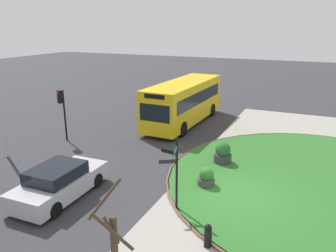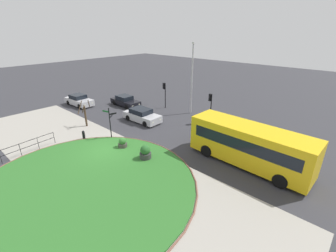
{
  "view_description": "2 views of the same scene",
  "coord_description": "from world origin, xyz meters",
  "px_view_note": "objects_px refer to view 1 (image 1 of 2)",
  "views": [
    {
      "loc": [
        -12.86,
        -2.75,
        7.11
      ],
      "look_at": [
        3.59,
        4.65,
        1.64
      ],
      "focal_mm": 36.06,
      "sensor_mm": 36.0,
      "label": 1
    },
    {
      "loc": [
        15.57,
        -9.36,
        9.68
      ],
      "look_at": [
        2.6,
        4.99,
        1.52
      ],
      "focal_mm": 24.78,
      "sensor_mm": 36.0,
      "label": 2
    }
  ],
  "objects_px": {
    "planter_near_signpost": "(223,154)",
    "traffic_light_near": "(62,104)",
    "car_trailing": "(60,182)",
    "bollard_foreground": "(208,235)",
    "bus_yellow": "(184,101)",
    "planter_kerbside": "(206,178)",
    "street_tree_bare": "(113,244)",
    "signpost_directional": "(175,168)"
  },
  "relations": [
    {
      "from": "planter_near_signpost",
      "to": "traffic_light_near",
      "type": "bearing_deg",
      "value": 93.02
    },
    {
      "from": "car_trailing",
      "to": "traffic_light_near",
      "type": "height_order",
      "value": "traffic_light_near"
    },
    {
      "from": "car_trailing",
      "to": "bollard_foreground",
      "type": "bearing_deg",
      "value": -96.64
    },
    {
      "from": "traffic_light_near",
      "to": "planter_near_signpost",
      "type": "xyz_separation_m",
      "value": [
        0.53,
        -10.09,
        -1.85
      ]
    },
    {
      "from": "bollard_foreground",
      "to": "planter_near_signpost",
      "type": "bearing_deg",
      "value": 11.52
    },
    {
      "from": "bollard_foreground",
      "to": "bus_yellow",
      "type": "xyz_separation_m",
      "value": [
        13.34,
        6.15,
        1.22
      ]
    },
    {
      "from": "bollard_foreground",
      "to": "traffic_light_near",
      "type": "distance_m",
      "value": 13.36
    },
    {
      "from": "planter_kerbside",
      "to": "street_tree_bare",
      "type": "xyz_separation_m",
      "value": [
        -6.84,
        0.46,
        0.95
      ]
    },
    {
      "from": "bus_yellow",
      "to": "street_tree_bare",
      "type": "xyz_separation_m",
      "value": [
        -16.06,
        -4.31,
        -0.28
      ]
    },
    {
      "from": "bus_yellow",
      "to": "traffic_light_near",
      "type": "height_order",
      "value": "traffic_light_near"
    },
    {
      "from": "signpost_directional",
      "to": "bus_yellow",
      "type": "height_order",
      "value": "bus_yellow"
    },
    {
      "from": "bus_yellow",
      "to": "car_trailing",
      "type": "height_order",
      "value": "bus_yellow"
    },
    {
      "from": "bus_yellow",
      "to": "planter_near_signpost",
      "type": "bearing_deg",
      "value": 38.77
    },
    {
      "from": "signpost_directional",
      "to": "street_tree_bare",
      "type": "bearing_deg",
      "value": -179.06
    },
    {
      "from": "bus_yellow",
      "to": "car_trailing",
      "type": "relative_size",
      "value": 2.03
    },
    {
      "from": "bus_yellow",
      "to": "traffic_light_near",
      "type": "distance_m",
      "value": 8.74
    },
    {
      "from": "bus_yellow",
      "to": "planter_kerbside",
      "type": "height_order",
      "value": "bus_yellow"
    },
    {
      "from": "bus_yellow",
      "to": "planter_kerbside",
      "type": "distance_m",
      "value": 10.45
    },
    {
      "from": "planter_near_signpost",
      "to": "street_tree_bare",
      "type": "bearing_deg",
      "value": 177.53
    },
    {
      "from": "signpost_directional",
      "to": "bollard_foreground",
      "type": "relative_size",
      "value": 3.53
    },
    {
      "from": "signpost_directional",
      "to": "bus_yellow",
      "type": "relative_size",
      "value": 0.33
    },
    {
      "from": "planter_kerbside",
      "to": "signpost_directional",
      "type": "bearing_deg",
      "value": 167.55
    },
    {
      "from": "car_trailing",
      "to": "traffic_light_near",
      "type": "xyz_separation_m",
      "value": [
        5.81,
        4.75,
        1.71
      ]
    },
    {
      "from": "signpost_directional",
      "to": "bus_yellow",
      "type": "distance_m",
      "value": 12.37
    },
    {
      "from": "traffic_light_near",
      "to": "bollard_foreground",
      "type": "bearing_deg",
      "value": 75.92
    },
    {
      "from": "signpost_directional",
      "to": "planter_kerbside",
      "type": "height_order",
      "value": "signpost_directional"
    },
    {
      "from": "signpost_directional",
      "to": "bollard_foreground",
      "type": "height_order",
      "value": "signpost_directional"
    },
    {
      "from": "planter_near_signpost",
      "to": "bollard_foreground",
      "type": "bearing_deg",
      "value": -168.48
    },
    {
      "from": "bollard_foreground",
      "to": "bus_yellow",
      "type": "relative_size",
      "value": 0.09
    },
    {
      "from": "signpost_directional",
      "to": "bollard_foreground",
      "type": "xyz_separation_m",
      "value": [
        -1.71,
        -1.92,
        -1.35
      ]
    },
    {
      "from": "traffic_light_near",
      "to": "street_tree_bare",
      "type": "height_order",
      "value": "traffic_light_near"
    },
    {
      "from": "planter_kerbside",
      "to": "car_trailing",
      "type": "bearing_deg",
      "value": 122.67
    },
    {
      "from": "planter_kerbside",
      "to": "street_tree_bare",
      "type": "relative_size",
      "value": 0.32
    },
    {
      "from": "bus_yellow",
      "to": "traffic_light_near",
      "type": "relative_size",
      "value": 2.82
    },
    {
      "from": "planter_near_signpost",
      "to": "planter_kerbside",
      "type": "bearing_deg",
      "value": -179.25
    },
    {
      "from": "street_tree_bare",
      "to": "bus_yellow",
      "type": "bearing_deg",
      "value": 15.01
    },
    {
      "from": "car_trailing",
      "to": "street_tree_bare",
      "type": "height_order",
      "value": "street_tree_bare"
    },
    {
      "from": "planter_kerbside",
      "to": "bollard_foreground",
      "type": "bearing_deg",
      "value": -161.34
    },
    {
      "from": "signpost_directional",
      "to": "bus_yellow",
      "type": "bearing_deg",
      "value": 20.02
    },
    {
      "from": "signpost_directional",
      "to": "traffic_light_near",
      "type": "bearing_deg",
      "value": 63.61
    },
    {
      "from": "signpost_directional",
      "to": "bollard_foreground",
      "type": "bearing_deg",
      "value": -131.73
    },
    {
      "from": "bus_yellow",
      "to": "car_trailing",
      "type": "xyz_separation_m",
      "value": [
        -12.67,
        0.62,
        -0.97
      ]
    }
  ]
}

